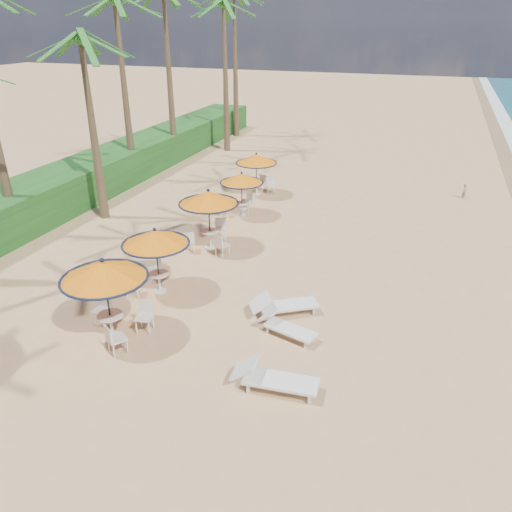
{
  "coord_description": "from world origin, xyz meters",
  "views": [
    {
      "loc": [
        3.41,
        -9.94,
        8.55
      ],
      "look_at": [
        -1.72,
        4.52,
        1.2
      ],
      "focal_mm": 35.0,
      "sensor_mm": 36.0,
      "label": 1
    }
  ],
  "objects": [
    {
      "name": "station_4",
      "position": [
        -5.09,
        14.18,
        1.66
      ],
      "size": [
        2.17,
        2.17,
        2.27
      ],
      "color": "black",
      "rests_on": "ground"
    },
    {
      "name": "lounger_mid",
      "position": [
        0.07,
        2.02,
        0.31
      ],
      "size": [
        1.94,
        1.08,
        0.66
      ],
      "rotation": [
        0.0,
        0.0,
        -0.29
      ],
      "color": "silver",
      "rests_on": "ground"
    },
    {
      "name": "palm_4",
      "position": [
        -12.68,
        14.17,
        8.78
      ],
      "size": [
        5.0,
        5.0,
        9.6
      ],
      "color": "brown",
      "rests_on": "ground"
    },
    {
      "name": "ground",
      "position": [
        0.0,
        0.0,
        0.0
      ],
      "size": [
        160.0,
        160.0,
        0.0
      ],
      "primitive_type": "plane",
      "color": "tan",
      "rests_on": "ground"
    },
    {
      "name": "palm_3",
      "position": [
        -10.75,
        8.51,
        7.33
      ],
      "size": [
        5.0,
        5.0,
        8.06
      ],
      "color": "brown",
      "rests_on": "ground"
    },
    {
      "name": "scrub_hedge",
      "position": [
        -13.5,
        11.0,
        0.9
      ],
      "size": [
        3.0,
        40.0,
        1.8
      ],
      "primitive_type": "cube",
      "color": "#194716",
      "rests_on": "ground"
    },
    {
      "name": "person",
      "position": [
        5.33,
        17.08,
        0.42
      ],
      "size": [
        0.29,
        0.36,
        0.84
      ],
      "primitive_type": "imported",
      "rotation": [
        0.0,
        0.0,
        1.25
      ],
      "color": "#946E4B",
      "rests_on": "ground"
    },
    {
      "name": "station_0",
      "position": [
        -4.68,
        0.27,
        1.89
      ],
      "size": [
        2.48,
        2.48,
        2.59
      ],
      "color": "black",
      "rests_on": "ground"
    },
    {
      "name": "station_3",
      "position": [
        -4.74,
        10.95,
        1.56
      ],
      "size": [
        2.05,
        2.14,
        2.14
      ],
      "color": "black",
      "rests_on": "ground"
    },
    {
      "name": "palm_6",
      "position": [
        -10.32,
        22.61,
        8.77
      ],
      "size": [
        5.0,
        5.0,
        9.59
      ],
      "color": "brown",
      "rests_on": "ground"
    },
    {
      "name": "palm_5",
      "position": [
        -12.32,
        18.55,
        9.28
      ],
      "size": [
        5.0,
        5.0,
        10.13
      ],
      "color": "brown",
      "rests_on": "ground"
    },
    {
      "name": "station_1",
      "position": [
        -4.82,
        3.13,
        1.81
      ],
      "size": [
        2.27,
        2.27,
        2.37
      ],
      "color": "black",
      "rests_on": "ground"
    },
    {
      "name": "lounger_far",
      "position": [
        -0.35,
        3.09,
        0.36
      ],
      "size": [
        2.19,
        1.74,
        0.78
      ],
      "rotation": [
        0.0,
        0.0,
        0.57
      ],
      "color": "silver",
      "rests_on": "ground"
    },
    {
      "name": "palm_7",
      "position": [
        -11.55,
        27.49,
        9.54
      ],
      "size": [
        5.0,
        5.0,
        10.42
      ],
      "color": "brown",
      "rests_on": "ground"
    },
    {
      "name": "lounger_near",
      "position": [
        0.45,
        -0.4,
        0.37
      ],
      "size": [
        2.25,
        0.87,
        0.79
      ],
      "rotation": [
        0.0,
        0.0,
        0.08
      ],
      "color": "silver",
      "rests_on": "ground"
    },
    {
      "name": "station_2",
      "position": [
        -4.6,
        7.03,
        1.84
      ],
      "size": [
        2.41,
        2.41,
        2.51
      ],
      "color": "black",
      "rests_on": "ground"
    }
  ]
}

